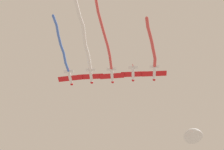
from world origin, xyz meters
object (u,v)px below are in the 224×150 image
Objects in this scene: airplane_right_wing at (112,76)px; airplane_trail at (70,78)px; airplane_left_wing at (133,74)px; airplane_slot at (91,76)px; airplane_lead at (154,73)px.

airplane_right_wing and airplane_trail have the same top height.
airplane_left_wing is at bearing -86.35° from airplane_trail.
airplane_right_wing is 6.13m from airplane_slot.
airplane_slot reaches higher than airplane_lead.
airplane_left_wing reaches higher than airplane_trail.
airplane_left_wing is at bearing -89.31° from airplane_right_wing.
airplane_slot is (-9.82, 15.50, 0.30)m from airplane_lead.
airplane_lead is at bearing -86.35° from airplane_trail.
airplane_left_wing is 1.00× the size of airplane_slot.
airplane_lead is 1.00× the size of airplane_left_wing.
airplane_right_wing is 0.98× the size of airplane_trail.
airplane_slot is (-6.55, 10.34, 0.00)m from airplane_left_wing.
airplane_slot is at bearing 88.85° from airplane_lead.
airplane_left_wing is at bearing -90.58° from airplane_slot.
airplane_right_wing is at bearing 88.70° from airplane_left_wing.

